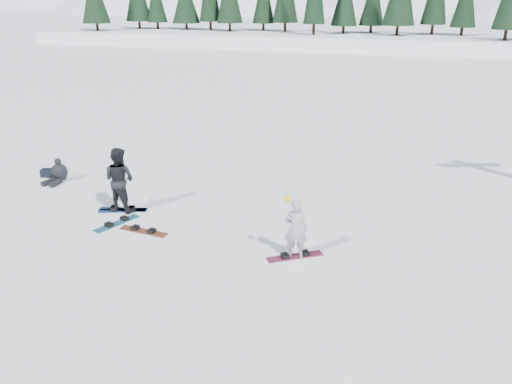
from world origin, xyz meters
The scene contains 11 objects.
ground centered at (0.00, 0.00, 0.00)m, with size 420.00×420.00×0.00m, color white.
alpine_backdrop centered at (-11.72, 189.17, -13.97)m, with size 412.50×227.00×53.20m.
snowboarder_woman centered at (2.95, -0.86, 0.82)m, with size 0.64×0.47×1.76m.
snowboarder_man centered at (-2.94, 0.51, 1.03)m, with size 1.00×0.78×2.05m, color black.
seated_rider centered at (-6.54, 2.16, 0.33)m, with size 0.64×1.03×0.85m.
gear_bag centered at (-7.24, 2.41, 0.15)m, with size 0.45×0.30×0.30m, color black.
snowboard_woman centered at (2.95, -0.86, 0.01)m, with size 1.50×0.28×0.03m, color maroon.
snowboard_man centered at (-2.94, 0.51, 0.01)m, with size 1.50×0.28×0.03m, color navy.
snowboard_loose_c centered at (-2.90, 0.45, 0.01)m, with size 1.50×0.28×0.03m, color navy.
snowboard_loose_b centered at (-1.55, -0.69, 0.01)m, with size 1.50×0.28×0.03m, color brown.
snowboard_loose_a centered at (-2.57, -0.44, 0.01)m, with size 1.50×0.28×0.03m, color teal.
Camera 1 is at (5.32, -12.07, 6.38)m, focal length 35.00 mm.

